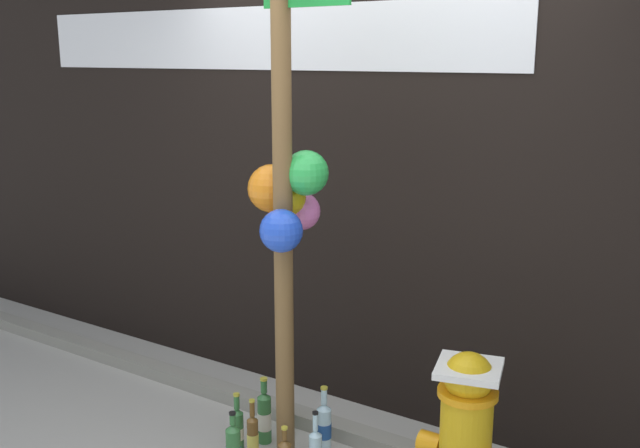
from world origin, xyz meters
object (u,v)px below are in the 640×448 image
memorial_post (285,167)px  bottle_2 (253,438)px  bottle_6 (324,428)px  bottle_7 (285,405)px  fire_hydrant (466,436)px  bottle_4 (264,417)px  bottle_5 (237,429)px

memorial_post → bottle_2: (-0.13, -0.12, -1.40)m
bottle_6 → bottle_7: size_ratio=1.05×
fire_hydrant → bottle_2: size_ratio=2.38×
bottle_2 → bottle_7: (-0.04, 0.34, 0.02)m
memorial_post → bottle_4: size_ratio=7.22×
bottle_5 → bottle_6: bottle_6 is taller
fire_hydrant → bottle_6: fire_hydrant is taller
bottle_5 → bottle_4: bearing=70.8°
bottle_4 → bottle_5: (-0.06, -0.16, -0.02)m
memorial_post → bottle_5: (-0.25, -0.10, -1.40)m
bottle_7 → bottle_5: bearing=-103.8°
bottle_4 → bottle_5: size_ratio=1.11×
memorial_post → fire_hydrant: bearing=-0.8°
memorial_post → bottle_5: memorial_post is taller
fire_hydrant → bottle_6: (-0.83, 0.14, -0.28)m
bottle_2 → bottle_4: (-0.06, 0.18, 0.02)m
bottle_2 → bottle_6: (0.27, 0.25, 0.02)m
fire_hydrant → bottle_6: 0.88m
memorial_post → bottle_7: bearing=129.7°
memorial_post → bottle_4: (-0.20, 0.06, -1.38)m
bottle_5 → memorial_post: bearing=22.2°
bottle_6 → bottle_7: bearing=165.2°
memorial_post → bottle_6: bearing=43.2°
memorial_post → bottle_7: memorial_post is taller
fire_hydrant → bottle_6: bearing=170.2°
bottle_2 → bottle_7: bearing=97.1°
memorial_post → bottle_4: memorial_post is taller
fire_hydrant → bottle_7: bearing=168.8°
memorial_post → bottle_7: size_ratio=7.41×
bottle_4 → fire_hydrant: bearing=-3.5°
bottle_4 → bottle_5: bottle_4 is taller
fire_hydrant → bottle_4: size_ratio=2.18×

